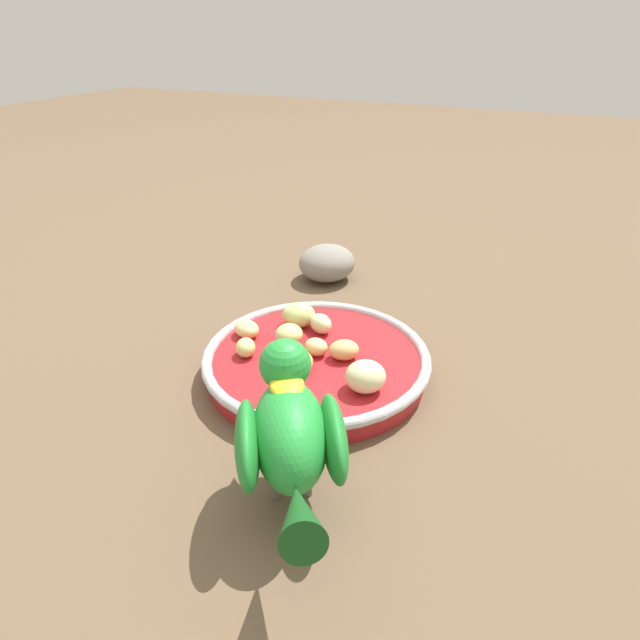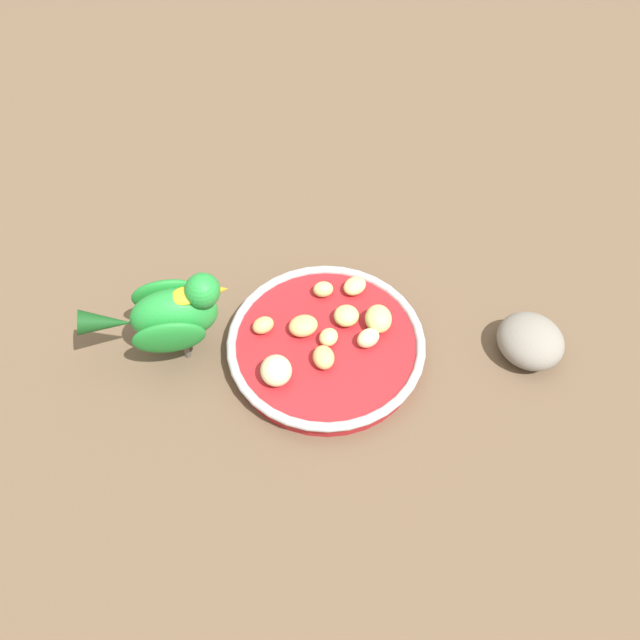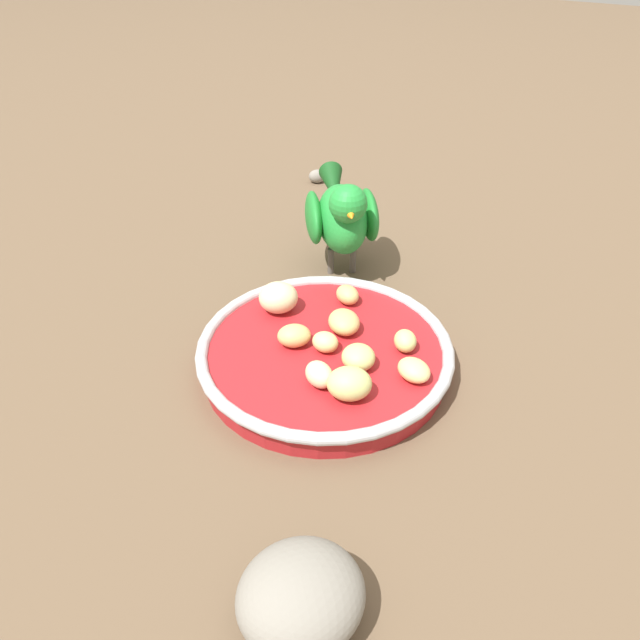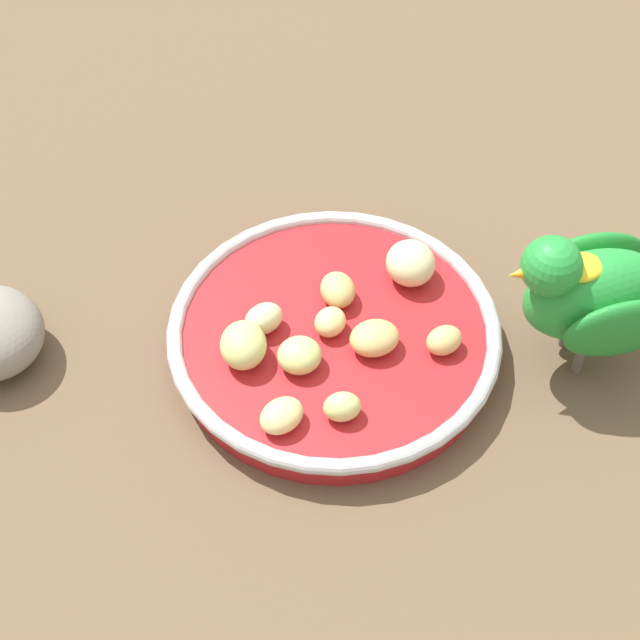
{
  "view_description": "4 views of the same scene",
  "coord_description": "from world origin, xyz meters",
  "views": [
    {
      "loc": [
        -0.24,
        0.41,
        0.33
      ],
      "look_at": [
        -0.02,
        -0.05,
        0.05
      ],
      "focal_mm": 31.14,
      "sensor_mm": 36.0,
      "label": 1
    },
    {
      "loc": [
        -0.44,
        -0.18,
        0.66
      ],
      "look_at": [
        -0.02,
        -0.01,
        0.05
      ],
      "focal_mm": 37.0,
      "sensor_mm": 36.0,
      "label": 2
    },
    {
      "loc": [
        0.16,
        -0.43,
        0.38
      ],
      "look_at": [
        -0.04,
        -0.02,
        0.05
      ],
      "focal_mm": 35.26,
      "sensor_mm": 36.0,
      "label": 3
    },
    {
      "loc": [
        0.38,
        0.12,
        0.55
      ],
      "look_at": [
        -0.02,
        -0.03,
        0.04
      ],
      "focal_mm": 54.78,
      "sensor_mm": 36.0,
      "label": 4
    }
  ],
  "objects": [
    {
      "name": "apple_piece_9",
      "position": [
        -0.01,
        -0.07,
        0.03
      ],
      "size": [
        0.04,
        0.03,
        0.02
      ],
      "primitive_type": "ellipsoid",
      "rotation": [
        0.0,
        0.0,
        5.72
      ],
      "color": "beige",
      "rests_on": "feeding_bowl"
    },
    {
      "name": "apple_piece_4",
      "position": [
        0.01,
        -0.04,
        0.03
      ],
      "size": [
        0.04,
        0.04,
        0.02
      ],
      "primitive_type": "ellipsoid",
      "rotation": [
        0.0,
        0.0,
        2.23
      ],
      "color": "#C6D17A",
      "rests_on": "feeding_bowl"
    },
    {
      "name": "ground_plane",
      "position": [
        0.0,
        0.0,
        0.0
      ],
      "size": [
        4.0,
        4.0,
        0.0
      ],
      "primitive_type": "plane",
      "color": "brown"
    },
    {
      "name": "apple_piece_2",
      "position": [
        -0.04,
        0.05,
        0.03
      ],
      "size": [
        0.03,
        0.03,
        0.02
      ],
      "primitive_type": "ellipsoid",
      "rotation": [
        0.0,
        0.0,
        5.67
      ],
      "color": "tan",
      "rests_on": "feeding_bowl"
    },
    {
      "name": "apple_piece_0",
      "position": [
        -0.03,
        -0.03,
        0.03
      ],
      "size": [
        0.03,
        0.02,
        0.02
      ],
      "primitive_type": "ellipsoid",
      "rotation": [
        0.0,
        0.0,
        3.0
      ],
      "color": "#E5C67F",
      "rests_on": "feeding_bowl"
    },
    {
      "name": "apple_piece_7",
      "position": [
        -0.09,
        0.01,
        0.04
      ],
      "size": [
        0.05,
        0.05,
        0.03
      ],
      "primitive_type": "ellipsoid",
      "rotation": [
        0.0,
        0.0,
        3.69
      ],
      "color": "beige",
      "rests_on": "feeding_bowl"
    },
    {
      "name": "parrot",
      "position": [
        -0.09,
        0.14,
        0.07
      ],
      "size": [
        0.12,
        0.16,
        0.12
      ],
      "rotation": [
        0.0,
        0.0,
        -1.01
      ],
      "color": "#59544C",
      "rests_on": "ground_plane"
    },
    {
      "name": "apple_piece_5",
      "position": [
        -0.02,
        0.01,
        0.03
      ],
      "size": [
        0.04,
        0.05,
        0.02
      ],
      "primitive_type": "ellipsoid",
      "rotation": [
        0.0,
        0.0,
        5.43
      ],
      "color": "tan",
      "rests_on": "feeding_bowl"
    },
    {
      "name": "apple_piece_8",
      "position": [
        0.04,
        0.01,
        0.03
      ],
      "size": [
        0.03,
        0.03,
        0.02
      ],
      "primitive_type": "ellipsoid",
      "rotation": [
        0.0,
        0.0,
        2.12
      ],
      "color": "#C6D17A",
      "rests_on": "feeding_bowl"
    },
    {
      "name": "apple_piece_6",
      "position": [
        0.02,
        -0.07,
        0.04
      ],
      "size": [
        0.05,
        0.04,
        0.03
      ],
      "primitive_type": "ellipsoid",
      "rotation": [
        0.0,
        0.0,
        0.4
      ],
      "color": "#C6D17A",
      "rests_on": "feeding_bowl"
    },
    {
      "name": "apple_piece_3",
      "position": [
        0.06,
        -0.03,
        0.03
      ],
      "size": [
        0.04,
        0.04,
        0.02
      ],
      "primitive_type": "ellipsoid",
      "rotation": [
        0.0,
        0.0,
        5.84
      ],
      "color": "#E5C67F",
      "rests_on": "feeding_bowl"
    },
    {
      "name": "feeding_bowl",
      "position": [
        -0.03,
        -0.02,
        0.02
      ],
      "size": [
        0.23,
        0.23,
        0.03
      ],
      "color": "#AD1E23",
      "rests_on": "ground_plane"
    },
    {
      "name": "apple_piece_1",
      "position": [
        -0.06,
        -0.03,
        0.03
      ],
      "size": [
        0.04,
        0.04,
        0.02
      ],
      "primitive_type": "ellipsoid",
      "rotation": [
        0.0,
        0.0,
        3.7
      ],
      "color": "tan",
      "rests_on": "feeding_bowl"
    }
  ]
}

